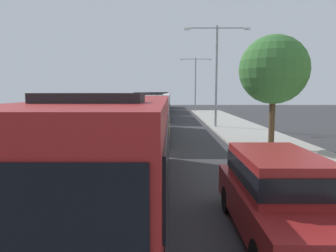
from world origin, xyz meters
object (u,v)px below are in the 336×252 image
at_px(bus_fourth_in_line, 162,102).
at_px(white_suv, 278,192).
at_px(bus_second_in_line, 152,113).
at_px(roadside_tree, 274,70).
at_px(bus_lead, 124,146).
at_px(streetlamp_mid, 216,66).
at_px(bus_middle, 159,105).
at_px(box_truck_oncoming, 150,99).
at_px(streetlamp_far, 195,79).
at_px(bus_rear, 164,99).

bearing_deg(bus_fourth_in_line, white_suv, -85.10).
bearing_deg(bus_second_in_line, roadside_tree, -38.71).
distance_m(bus_lead, bus_fourth_in_line, 40.95).
relative_size(bus_fourth_in_line, streetlamp_mid, 1.39).
distance_m(bus_middle, white_suv, 30.01).
relative_size(bus_lead, roadside_tree, 1.96).
bearing_deg(bus_lead, white_suv, -30.22).
bearing_deg(box_truck_oncoming, streetlamp_far, -64.24).
bearing_deg(bus_fourth_in_line, streetlamp_far, 4.23).
bearing_deg(bus_rear, box_truck_oncoming, 123.62).
xyz_separation_m(bus_lead, bus_fourth_in_line, (0.00, 40.95, 0.00)).
height_order(bus_rear, streetlamp_mid, streetlamp_mid).
height_order(bus_middle, streetlamp_mid, streetlamp_mid).
xyz_separation_m(bus_rear, white_suv, (3.70, -56.57, -0.66)).
xyz_separation_m(bus_second_in_line, bus_middle, (-0.00, 13.88, -0.00)).
bearing_deg(bus_lead, bus_rear, 90.00).
bearing_deg(roadside_tree, streetlamp_mid, 98.42).
distance_m(box_truck_oncoming, streetlamp_far, 20.34).
bearing_deg(streetlamp_mid, roadside_tree, -81.58).
relative_size(bus_fourth_in_line, streetlamp_far, 1.43).
relative_size(streetlamp_far, roadside_tree, 1.39).
distance_m(bus_lead, bus_middle, 27.62).
height_order(bus_fourth_in_line, streetlamp_mid, streetlamp_mid).
relative_size(bus_lead, bus_second_in_line, 1.01).
height_order(bus_lead, bus_middle, same).
bearing_deg(bus_middle, bus_rear, 90.00).
relative_size(bus_fourth_in_line, roadside_tree, 1.99).
xyz_separation_m(bus_fourth_in_line, streetlamp_far, (5.40, 0.40, 3.61)).
distance_m(bus_second_in_line, bus_rear, 40.68).
distance_m(bus_lead, box_truck_oncoming, 59.48).
bearing_deg(bus_rear, bus_lead, -90.00).
distance_m(bus_second_in_line, bus_fourth_in_line, 27.21).
relative_size(streetlamp_mid, roadside_tree, 1.43).
height_order(box_truck_oncoming, streetlamp_mid, streetlamp_mid).
distance_m(bus_rear, streetlamp_far, 14.59).
distance_m(bus_middle, bus_fourth_in_line, 13.33).
height_order(bus_middle, bus_rear, same).
relative_size(bus_middle, roadside_tree, 1.87).
xyz_separation_m(bus_rear, streetlamp_far, (5.40, -13.07, 3.62)).
bearing_deg(bus_fourth_in_line, roadside_tree, -78.03).
relative_size(bus_rear, white_suv, 2.17).
bearing_deg(streetlamp_mid, bus_middle, 121.04).
bearing_deg(streetlamp_far, bus_lead, -97.44).
bearing_deg(bus_fourth_in_line, bus_middle, -90.00).
distance_m(bus_lead, streetlamp_mid, 19.79).
distance_m(bus_lead, white_suv, 4.33).
relative_size(bus_second_in_line, bus_rear, 1.12).
bearing_deg(white_suv, roadside_tree, 72.52).
relative_size(bus_second_in_line, streetlamp_mid, 1.36).
bearing_deg(bus_middle, box_truck_oncoming, 95.93).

